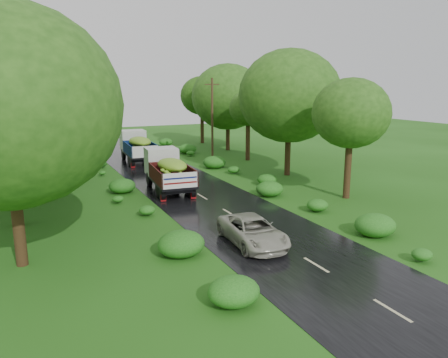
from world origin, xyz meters
TOP-DOWN VIEW (x-y plane):
  - ground at (0.00, 0.00)m, footprint 120.00×120.00m
  - road at (0.00, 5.00)m, footprint 6.50×80.00m
  - road_lines at (0.00, 6.00)m, footprint 0.12×69.60m
  - truck_near at (-1.44, 14.62)m, footprint 2.81×6.52m
  - truck_far at (-0.52, 26.43)m, footprint 2.68×6.68m
  - car at (-1.19, 3.16)m, footprint 2.32×4.56m
  - utility_pole at (6.00, 23.91)m, footprint 1.27×0.61m
  - trees_left at (-10.60, 20.79)m, footprint 7.25×36.04m
  - trees_right at (9.38, 22.44)m, footprint 5.59×31.30m
  - shrubs at (0.00, 14.00)m, footprint 11.90×44.00m

SIDE VIEW (x-z plane):
  - ground at x=0.00m, z-range 0.00..0.00m
  - road at x=0.00m, z-range 0.00..0.02m
  - road_lines at x=0.00m, z-range 0.02..0.02m
  - shrubs at x=0.00m, z-range 0.00..0.70m
  - car at x=-1.19m, z-range 0.02..1.25m
  - truck_near at x=-1.44m, z-range 0.18..2.84m
  - truck_far at x=-0.52m, z-range 0.18..2.94m
  - utility_pole at x=6.00m, z-range 0.11..7.76m
  - trees_right at x=9.38m, z-range 1.67..9.68m
  - trees_left at x=-10.60m, z-range 1.75..11.35m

